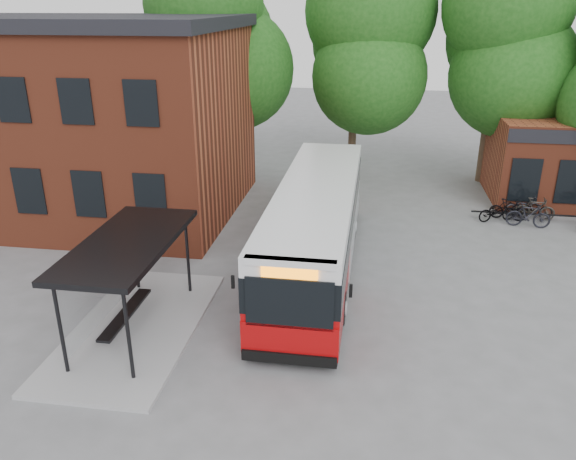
# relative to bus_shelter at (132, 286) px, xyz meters

# --- Properties ---
(ground) EXTENTS (100.00, 100.00, 0.00)m
(ground) POSITION_rel_bus_shelter_xyz_m (4.50, 1.00, -1.45)
(ground) COLOR slate
(station_building) EXTENTS (18.40, 10.40, 8.50)m
(station_building) POSITION_rel_bus_shelter_xyz_m (-8.50, 10.00, 2.80)
(station_building) COLOR brown
(station_building) RESTS_ON ground
(bus_shelter) EXTENTS (3.60, 7.00, 2.90)m
(bus_shelter) POSITION_rel_bus_shelter_xyz_m (0.00, 0.00, 0.00)
(bus_shelter) COLOR black
(bus_shelter) RESTS_ON ground
(bike_rail) EXTENTS (5.20, 0.10, 0.38)m
(bike_rail) POSITION_rel_bus_shelter_xyz_m (13.78, 11.00, -1.26)
(bike_rail) COLOR black
(bike_rail) RESTS_ON ground
(tree_0) EXTENTS (7.92, 7.92, 11.00)m
(tree_0) POSITION_rel_bus_shelter_xyz_m (-1.50, 17.00, 4.05)
(tree_0) COLOR #194D14
(tree_0) RESTS_ON ground
(tree_1) EXTENTS (7.92, 7.92, 10.40)m
(tree_1) POSITION_rel_bus_shelter_xyz_m (5.50, 18.00, 3.75)
(tree_1) COLOR #194D14
(tree_1) RESTS_ON ground
(tree_2) EXTENTS (7.92, 7.92, 11.00)m
(tree_2) POSITION_rel_bus_shelter_xyz_m (12.50, 17.00, 4.05)
(tree_2) COLOR #194D14
(tree_2) RESTS_ON ground
(city_bus) EXTENTS (2.76, 12.54, 3.18)m
(city_bus) POSITION_rel_bus_shelter_xyz_m (4.82, 4.86, 0.14)
(city_bus) COLOR #A40709
(city_bus) RESTS_ON ground
(bicycle_0) EXTENTS (1.85, 1.22, 0.92)m
(bicycle_0) POSITION_rel_bus_shelter_xyz_m (12.24, 10.84, -0.99)
(bicycle_0) COLOR black
(bicycle_0) RESTS_ON ground
(bicycle_1) EXTENTS (1.65, 0.90, 0.95)m
(bicycle_1) POSITION_rel_bus_shelter_xyz_m (12.76, 11.09, -0.97)
(bicycle_1) COLOR black
(bicycle_1) RESTS_ON ground
(bicycle_2) EXTENTS (1.82, 1.13, 0.90)m
(bicycle_2) POSITION_rel_bus_shelter_xyz_m (13.51, 11.75, -1.00)
(bicycle_2) COLOR #242327
(bicycle_2) RESTS_ON ground
(bicycle_3) EXTENTS (1.86, 0.73, 1.09)m
(bicycle_3) POSITION_rel_bus_shelter_xyz_m (13.42, 10.29, -0.91)
(bicycle_3) COLOR black
(bicycle_3) RESTS_ON ground
(bicycle_4) EXTENTS (1.81, 0.82, 0.92)m
(bicycle_4) POSITION_rel_bus_shelter_xyz_m (13.87, 11.50, -0.99)
(bicycle_4) COLOR black
(bicycle_4) RESTS_ON ground
(bicycle_5) EXTENTS (1.72, 0.65, 1.01)m
(bicycle_5) POSITION_rel_bus_shelter_xyz_m (13.96, 11.29, -0.95)
(bicycle_5) COLOR #35332D
(bicycle_5) RESTS_ON ground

